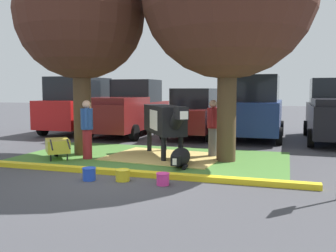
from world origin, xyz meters
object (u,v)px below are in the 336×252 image
at_px(person_visitor_near, 87,128).
at_px(calf_lying, 180,157).
at_px(bucket_blue, 89,174).
at_px(suv_black, 80,105).
at_px(wheelbarrow, 58,146).
at_px(hatchback_white, 195,113).
at_px(suv_dark_grey, 256,107).
at_px(person_handler, 213,126).
at_px(pickup_truck_maroon, 129,109).
at_px(cow_holstein, 165,120).
at_px(bucket_pink, 163,179).
at_px(shade_tree_left, 80,15).
at_px(bucket_yellow, 123,175).

bearing_deg(person_visitor_near, calf_lying, -4.00).
height_order(bucket_blue, suv_black, suv_black).
distance_m(wheelbarrow, bucket_blue, 2.86).
bearing_deg(hatchback_white, wheelbarrow, -111.58).
height_order(suv_black, suv_dark_grey, same).
height_order(person_handler, suv_black, suv_black).
distance_m(wheelbarrow, suv_black, 6.84).
height_order(person_visitor_near, pickup_truck_maroon, pickup_truck_maroon).
distance_m(calf_lying, person_handler, 1.84).
distance_m(person_visitor_near, bucket_blue, 2.67).
bearing_deg(pickup_truck_maroon, person_handler, -44.24).
relative_size(person_handler, wheelbarrow, 1.19).
height_order(cow_holstein, suv_black, suv_black).
height_order(person_visitor_near, hatchback_white, hatchback_white).
height_order(bucket_blue, hatchback_white, hatchback_white).
height_order(wheelbarrow, bucket_pink, wheelbarrow).
bearing_deg(bucket_blue, person_handler, 60.96).
bearing_deg(calf_lying, cow_holstein, 123.87).
distance_m(shade_tree_left, person_handler, 5.08).
relative_size(cow_holstein, suv_dark_grey, 0.61).
relative_size(wheelbarrow, bucket_yellow, 4.30).
bearing_deg(bucket_pink, calf_lying, 94.96).
xyz_separation_m(bucket_pink, suv_dark_grey, (1.21, 8.14, 1.14)).
relative_size(suv_black, suv_dark_grey, 1.00).
distance_m(person_handler, wheelbarrow, 4.48).
distance_m(shade_tree_left, suv_black, 6.75).
bearing_deg(person_visitor_near, wheelbarrow, -160.95).
relative_size(wheelbarrow, suv_dark_grey, 0.31).
relative_size(wheelbarrow, suv_black, 0.31).
relative_size(bucket_pink, pickup_truck_maroon, 0.05).
relative_size(person_handler, pickup_truck_maroon, 0.31).
relative_size(wheelbarrow, pickup_truck_maroon, 0.26).
distance_m(bucket_blue, suv_dark_grey, 8.80).
distance_m(wheelbarrow, hatchback_white, 6.77).
height_order(person_handler, bucket_blue, person_handler).
relative_size(calf_lying, suv_black, 0.29).
relative_size(shade_tree_left, cow_holstein, 2.17).
relative_size(cow_holstein, wheelbarrow, 1.99).
height_order(calf_lying, pickup_truck_maroon, pickup_truck_maroon).
xyz_separation_m(calf_lying, bucket_yellow, (-0.78, -1.85, -0.11)).
xyz_separation_m(suv_black, pickup_truck_maroon, (2.45, 0.02, -0.16)).
bearing_deg(suv_black, person_handler, -32.25).
height_order(calf_lying, suv_black, suv_black).
xyz_separation_m(bucket_blue, bucket_pink, (1.66, 0.10, -0.01)).
xyz_separation_m(bucket_blue, suv_dark_grey, (2.88, 8.24, 1.12)).
xyz_separation_m(cow_holstein, person_handler, (1.34, 0.43, -0.19)).
bearing_deg(person_visitor_near, pickup_truck_maroon, 101.96).
bearing_deg(person_handler, bucket_pink, -95.83).
bearing_deg(hatchback_white, person_visitor_near, -105.71).
bearing_deg(shade_tree_left, cow_holstein, 8.15).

